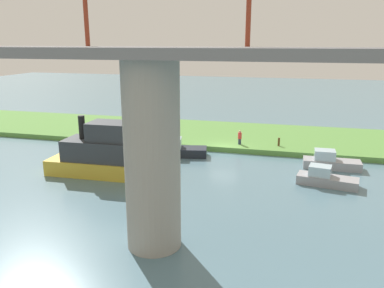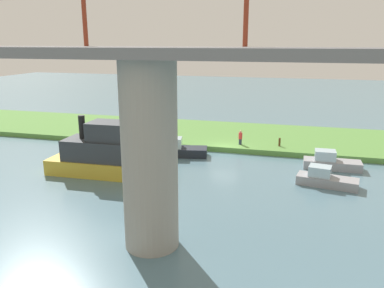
{
  "view_description": "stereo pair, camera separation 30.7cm",
  "coord_description": "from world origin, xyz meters",
  "px_view_note": "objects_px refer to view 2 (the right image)",
  "views": [
    {
      "loc": [
        -5.92,
        34.85,
        10.22
      ],
      "look_at": [
        1.89,
        5.0,
        2.0
      ],
      "focal_mm": 36.19,
      "sensor_mm": 36.0,
      "label": 1
    },
    {
      "loc": [
        -6.21,
        34.78,
        10.22
      ],
      "look_at": [
        1.89,
        5.0,
        2.0
      ],
      "focal_mm": 36.19,
      "sensor_mm": 36.0,
      "label": 2
    }
  ],
  "objects_px": {
    "mooring_post": "(280,142)",
    "pontoon_yellow": "(325,179)",
    "houseboat_blue": "(109,153)",
    "motorboat_white": "(177,149)",
    "person_on_bank": "(240,137)",
    "riverboat_paddlewheel": "(330,162)",
    "bridge_pylon": "(150,157)"
  },
  "relations": [
    {
      "from": "motorboat_white",
      "to": "riverboat_paddlewheel",
      "type": "height_order",
      "value": "motorboat_white"
    },
    {
      "from": "riverboat_paddlewheel",
      "to": "mooring_post",
      "type": "bearing_deg",
      "value": -44.27
    },
    {
      "from": "houseboat_blue",
      "to": "pontoon_yellow",
      "type": "height_order",
      "value": "houseboat_blue"
    },
    {
      "from": "houseboat_blue",
      "to": "motorboat_white",
      "type": "relative_size",
      "value": 1.72
    },
    {
      "from": "houseboat_blue",
      "to": "pontoon_yellow",
      "type": "xyz_separation_m",
      "value": [
        -16.35,
        -1.9,
        -1.21
      ]
    },
    {
      "from": "person_on_bank",
      "to": "motorboat_white",
      "type": "xyz_separation_m",
      "value": [
        5.25,
        3.73,
        -0.6
      ]
    },
    {
      "from": "mooring_post",
      "to": "houseboat_blue",
      "type": "height_order",
      "value": "houseboat_blue"
    },
    {
      "from": "person_on_bank",
      "to": "mooring_post",
      "type": "relative_size",
      "value": 1.77
    },
    {
      "from": "mooring_post",
      "to": "pontoon_yellow",
      "type": "xyz_separation_m",
      "value": [
        -3.72,
        8.45,
        -0.39
      ]
    },
    {
      "from": "mooring_post",
      "to": "riverboat_paddlewheel",
      "type": "relative_size",
      "value": 0.17
    },
    {
      "from": "mooring_post",
      "to": "houseboat_blue",
      "type": "distance_m",
      "value": 16.35
    },
    {
      "from": "mooring_post",
      "to": "pontoon_yellow",
      "type": "height_order",
      "value": "pontoon_yellow"
    },
    {
      "from": "person_on_bank",
      "to": "motorboat_white",
      "type": "height_order",
      "value": "person_on_bank"
    },
    {
      "from": "mooring_post",
      "to": "pontoon_yellow",
      "type": "bearing_deg",
      "value": 113.78
    },
    {
      "from": "bridge_pylon",
      "to": "person_on_bank",
      "type": "distance_m",
      "value": 19.81
    },
    {
      "from": "bridge_pylon",
      "to": "houseboat_blue",
      "type": "height_order",
      "value": "bridge_pylon"
    },
    {
      "from": "houseboat_blue",
      "to": "pontoon_yellow",
      "type": "relative_size",
      "value": 2.06
    },
    {
      "from": "bridge_pylon",
      "to": "houseboat_blue",
      "type": "bearing_deg",
      "value": -52.62
    },
    {
      "from": "bridge_pylon",
      "to": "riverboat_paddlewheel",
      "type": "relative_size",
      "value": 2.07
    },
    {
      "from": "person_on_bank",
      "to": "houseboat_blue",
      "type": "height_order",
      "value": "houseboat_blue"
    },
    {
      "from": "pontoon_yellow",
      "to": "riverboat_paddlewheel",
      "type": "xyz_separation_m",
      "value": [
        -0.63,
        -4.21,
        0.04
      ]
    },
    {
      "from": "bridge_pylon",
      "to": "pontoon_yellow",
      "type": "xyz_separation_m",
      "value": [
        -9.16,
        -11.31,
        -4.22
      ]
    },
    {
      "from": "bridge_pylon",
      "to": "person_on_bank",
      "type": "height_order",
      "value": "bridge_pylon"
    },
    {
      "from": "bridge_pylon",
      "to": "houseboat_blue",
      "type": "xyz_separation_m",
      "value": [
        7.19,
        -9.4,
        -3.01
      ]
    },
    {
      "from": "houseboat_blue",
      "to": "riverboat_paddlewheel",
      "type": "height_order",
      "value": "houseboat_blue"
    },
    {
      "from": "mooring_post",
      "to": "bridge_pylon",
      "type": "bearing_deg",
      "value": 74.61
    },
    {
      "from": "bridge_pylon",
      "to": "motorboat_white",
      "type": "relative_size",
      "value": 1.77
    },
    {
      "from": "motorboat_white",
      "to": "riverboat_paddlewheel",
      "type": "distance_m",
      "value": 13.32
    },
    {
      "from": "mooring_post",
      "to": "motorboat_white",
      "type": "xyz_separation_m",
      "value": [
        8.96,
        4.07,
        -0.29
      ]
    },
    {
      "from": "houseboat_blue",
      "to": "motorboat_white",
      "type": "xyz_separation_m",
      "value": [
        -3.66,
        -6.29,
        -1.12
      ]
    },
    {
      "from": "person_on_bank",
      "to": "motorboat_white",
      "type": "relative_size",
      "value": 0.26
    },
    {
      "from": "person_on_bank",
      "to": "houseboat_blue",
      "type": "relative_size",
      "value": 0.15
    }
  ]
}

